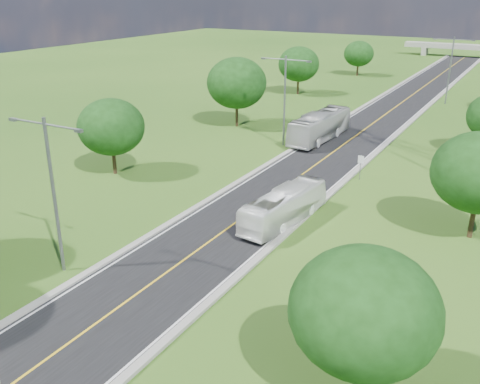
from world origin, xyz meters
name	(u,v)px	position (x,y,z in m)	size (l,w,h in m)	color
ground	(373,124)	(0.00, 60.00, 0.00)	(260.00, 260.00, 0.00)	#295016
road	(385,115)	(0.00, 66.00, 0.03)	(8.00, 150.00, 0.06)	black
curb_left	(356,111)	(-4.25, 66.00, 0.11)	(0.50, 150.00, 0.22)	gray
curb_right	(416,117)	(4.25, 66.00, 0.11)	(0.50, 150.00, 0.22)	gray
speed_limit_sign	(361,163)	(5.20, 37.98, 1.60)	(0.55, 0.09, 2.40)	slate
overpass	(466,48)	(0.00, 140.00, 2.41)	(30.00, 3.00, 3.20)	gray
streetlight_near_left	(52,183)	(-6.00, 12.00, 5.94)	(5.90, 0.25, 10.00)	slate
streetlight_mid_left	(285,93)	(-6.00, 45.00, 5.94)	(5.90, 0.25, 10.00)	slate
streetlight_far_right	(451,65)	(6.00, 78.00, 5.94)	(5.90, 0.25, 10.00)	slate
tree_lb	(111,127)	(-16.00, 28.00, 4.64)	(6.30, 6.30, 7.33)	black
tree_lc	(237,83)	(-15.00, 50.00, 5.58)	(7.56, 7.56, 8.79)	black
tree_ld	(299,64)	(-17.00, 74.00, 4.95)	(6.72, 6.72, 7.82)	black
tree_le	(359,54)	(-14.50, 98.00, 4.33)	(5.88, 5.88, 6.84)	black
tree_ra	(364,311)	(14.00, 10.00, 4.64)	(6.30, 6.30, 7.33)	black
tree_rb	(480,173)	(16.00, 30.00, 4.95)	(6.72, 6.72, 7.82)	black
bus_outbound	(284,207)	(3.20, 25.54, 1.38)	(2.22, 9.50, 2.65)	white
bus_inbound	(320,126)	(-3.19, 48.97, 1.71)	(2.77, 11.84, 3.30)	silver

